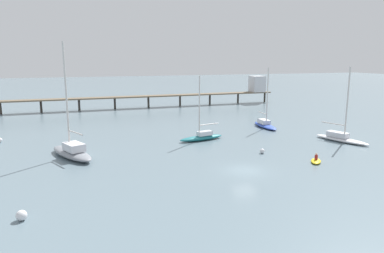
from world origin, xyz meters
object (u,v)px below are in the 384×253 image
at_px(pier, 200,91).
at_px(mooring_buoy_outer, 0,140).
at_px(sailboat_white, 341,137).
at_px(dinghy_yellow, 316,161).
at_px(sailboat_teal, 202,136).
at_px(mooring_buoy_far, 21,215).
at_px(sailboat_blue, 265,124).
at_px(mooring_buoy_near, 262,151).
at_px(sailboat_gray, 72,151).

distance_m(pier, mooring_buoy_outer, 50.80).
relative_size(sailboat_white, dinghy_yellow, 4.16).
xyz_separation_m(sailboat_white, sailboat_teal, (-19.05, 7.15, -0.03)).
height_order(sailboat_teal, mooring_buoy_far, sailboat_teal).
distance_m(sailboat_blue, dinghy_yellow, 21.44).
distance_m(sailboat_teal, dinghy_yellow, 17.34).
height_order(dinghy_yellow, mooring_buoy_far, dinghy_yellow).
height_order(sailboat_white, dinghy_yellow, sailboat_white).
height_order(sailboat_teal, mooring_buoy_near, sailboat_teal).
relative_size(sailboat_blue, mooring_buoy_near, 16.65).
distance_m(sailboat_teal, mooring_buoy_outer, 29.36).
xyz_separation_m(sailboat_white, sailboat_gray, (-37.36, 3.59, 0.14)).
relative_size(sailboat_gray, mooring_buoy_near, 22.29).
distance_m(sailboat_gray, mooring_buoy_near, 23.87).
distance_m(pier, sailboat_teal, 39.63).
relative_size(pier, sailboat_gray, 4.79).
xyz_separation_m(sailboat_teal, mooring_buoy_outer, (-28.28, 7.87, -0.29)).
xyz_separation_m(sailboat_blue, dinghy_yellow, (-5.16, -20.80, -0.41)).
distance_m(sailboat_gray, sailboat_blue, 33.64).
bearing_deg(sailboat_blue, mooring_buoy_near, -120.94).
height_order(pier, mooring_buoy_near, pier).
bearing_deg(sailboat_blue, mooring_buoy_outer, 177.30).
bearing_deg(sailboat_teal, mooring_buoy_outer, 164.45).
height_order(sailboat_gray, mooring_buoy_near, sailboat_gray).
bearing_deg(dinghy_yellow, sailboat_blue, 76.06).
height_order(dinghy_yellow, mooring_buoy_near, dinghy_yellow).
bearing_deg(mooring_buoy_near, pier, 80.10).
relative_size(sailboat_white, mooring_buoy_outer, 15.34).
bearing_deg(sailboat_blue, sailboat_teal, -157.20).
xyz_separation_m(sailboat_blue, mooring_buoy_far, (-35.95, -26.39, -0.22)).
bearing_deg(pier, sailboat_blue, -88.18).
height_order(sailboat_teal, mooring_buoy_outer, sailboat_teal).
bearing_deg(sailboat_gray, sailboat_blue, 16.29).
relative_size(sailboat_teal, mooring_buoy_far, 11.71).
bearing_deg(sailboat_blue, sailboat_white, -68.72).
bearing_deg(mooring_buoy_near, sailboat_teal, 117.24).
bearing_deg(mooring_buoy_near, mooring_buoy_far, -157.44).
bearing_deg(mooring_buoy_outer, sailboat_white, -17.61).
bearing_deg(mooring_buoy_near, dinghy_yellow, -54.29).
relative_size(sailboat_teal, dinghy_yellow, 3.66).
distance_m(sailboat_white, mooring_buoy_outer, 49.66).
bearing_deg(pier, mooring_buoy_near, -99.90).
relative_size(pier, mooring_buoy_far, 82.08).
bearing_deg(sailboat_blue, sailboat_gray, -163.71).
relative_size(sailboat_gray, mooring_buoy_far, 17.13).
distance_m(pier, mooring_buoy_far, 67.65).
bearing_deg(mooring_buoy_outer, sailboat_blue, -2.70).
bearing_deg(mooring_buoy_outer, mooring_buoy_near, -27.52).
distance_m(pier, sailboat_white, 44.98).
height_order(sailboat_gray, mooring_buoy_outer, sailboat_gray).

